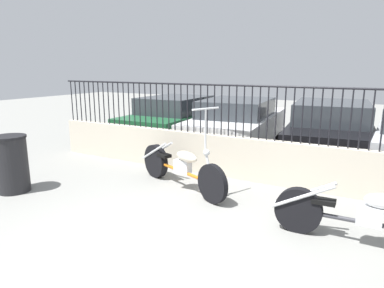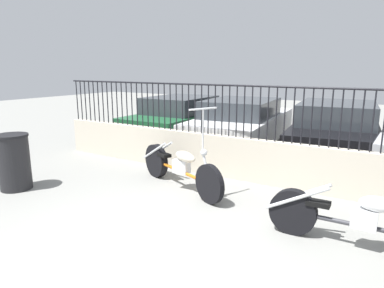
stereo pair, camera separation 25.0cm
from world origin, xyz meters
The scene contains 9 objects.
ground_plane centered at (0.00, 0.00, 0.00)m, with size 40.00×40.00×0.00m, color gray.
low_wall centered at (0.00, 3.04, 0.41)m, with size 9.41×0.18×0.82m.
fence_railing centered at (0.00, 3.04, 1.43)m, with size 9.41×0.04×0.99m.
motorcycle_orange centered at (-0.94, 2.06, 0.39)m, with size 2.25×1.07×1.51m.
motorcycle_dark_grey centered at (2.02, 1.36, 0.37)m, with size 2.17×0.52×1.46m.
trash_bin centered at (-3.29, 0.45, 0.49)m, with size 0.56×0.56×0.99m.
car_green centered at (-3.09, 5.57, 0.66)m, with size 1.84×4.22×1.29m.
car_white centered at (-1.17, 5.54, 0.67)m, with size 2.20×4.60×1.31m.
car_black centered at (1.10, 5.91, 0.67)m, with size 2.31×4.75×1.32m.
Camera 2 is at (2.41, -2.83, 2.11)m, focal length 32.00 mm.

